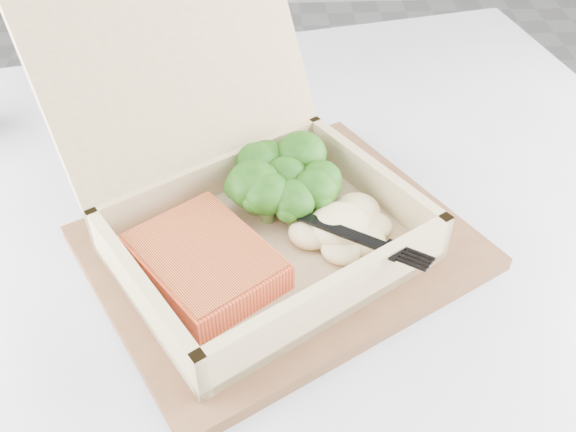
{
  "coord_description": "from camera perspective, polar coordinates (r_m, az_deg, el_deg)",
  "views": [
    {
      "loc": [
        0.27,
        -0.66,
        1.17
      ],
      "look_at": [
        0.29,
        -0.25,
        0.8
      ],
      "focal_mm": 40.0,
      "sensor_mm": 36.0,
      "label": 1
    }
  ],
  "objects": [
    {
      "name": "plastic_fork",
      "position": [
        0.54,
        2.1,
        -0.13
      ],
      "size": [
        0.12,
        0.11,
        0.02
      ],
      "rotation": [
        0.0,
        0.0,
        4.01
      ],
      "color": "black",
      "rests_on": "mashed_potatoes"
    },
    {
      "name": "salmon_fillet",
      "position": [
        0.53,
        -7.42,
        -4.06
      ],
      "size": [
        0.14,
        0.15,
        0.02
      ],
      "primitive_type": "cube",
      "rotation": [
        0.0,
        0.0,
        0.64
      ],
      "color": "#DB592B",
      "rests_on": "takeout_container"
    },
    {
      "name": "cafe_table",
      "position": [
        0.73,
        0.76,
        -14.67
      ],
      "size": [
        1.03,
        1.03,
        0.75
      ],
      "rotation": [
        0.0,
        0.0,
        0.21
      ],
      "color": "black",
      "rests_on": "floor"
    },
    {
      "name": "broccoli_pile",
      "position": [
        0.59,
        -0.22,
        2.99
      ],
      "size": [
        0.11,
        0.11,
        0.04
      ],
      "primitive_type": null,
      "color": "#286817",
      "rests_on": "takeout_container"
    },
    {
      "name": "mashed_potatoes",
      "position": [
        0.55,
        4.61,
        -0.81
      ],
      "size": [
        0.09,
        0.07,
        0.03
      ],
      "primitive_type": "ellipsoid",
      "color": "beige",
      "rests_on": "takeout_container"
    },
    {
      "name": "takeout_container",
      "position": [
        0.56,
        -4.63,
        3.29
      ],
      "size": [
        0.36,
        0.37,
        0.21
      ],
      "rotation": [
        0.0,
        0.0,
        0.57
      ],
      "color": "tan",
      "rests_on": "serving_tray"
    },
    {
      "name": "serving_tray",
      "position": [
        0.58,
        -0.67,
        -2.84
      ],
      "size": [
        0.4,
        0.38,
        0.01
      ],
      "primitive_type": "cube",
      "rotation": [
        0.0,
        0.0,
        0.53
      ],
      "color": "brown",
      "rests_on": "cafe_table"
    },
    {
      "name": "receipt",
      "position": [
        0.7,
        -3.64,
        5.67
      ],
      "size": [
        0.12,
        0.17,
        0.0
      ],
      "primitive_type": "cube",
      "rotation": [
        0.0,
        0.0,
        0.27
      ],
      "color": "white",
      "rests_on": "cafe_table"
    }
  ]
}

